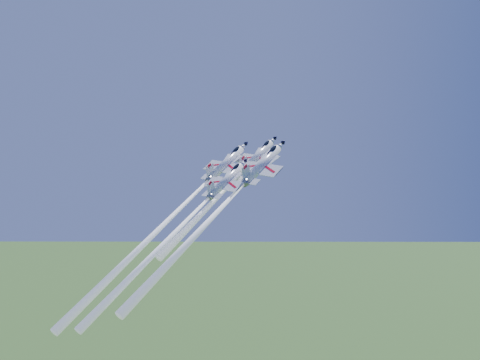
{
  "coord_description": "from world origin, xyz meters",
  "views": [
    {
      "loc": [
        0.55,
        -119.53,
        89.43
      ],
      "look_at": [
        0.0,
        0.0,
        78.05
      ],
      "focal_mm": 40.0,
      "sensor_mm": 36.0,
      "label": 1
    }
  ],
  "objects_px": {
    "jet_left": "(171,217)",
    "jet_right": "(219,211)",
    "jet_slot": "(179,228)",
    "jet_lead": "(227,187)"
  },
  "relations": [
    {
      "from": "jet_right",
      "to": "jet_left",
      "type": "bearing_deg",
      "value": -159.9
    },
    {
      "from": "jet_left",
      "to": "jet_slot",
      "type": "height_order",
      "value": "jet_left"
    },
    {
      "from": "jet_lead",
      "to": "jet_slot",
      "type": "relative_size",
      "value": 0.85
    },
    {
      "from": "jet_lead",
      "to": "jet_left",
      "type": "distance_m",
      "value": 14.18
    },
    {
      "from": "jet_lead",
      "to": "jet_right",
      "type": "distance_m",
      "value": 10.13
    },
    {
      "from": "jet_left",
      "to": "jet_slot",
      "type": "xyz_separation_m",
      "value": [
        2.42,
        -6.47,
        -1.13
      ]
    },
    {
      "from": "jet_left",
      "to": "jet_right",
      "type": "xyz_separation_m",
      "value": [
        10.09,
        -3.37,
        1.93
      ]
    },
    {
      "from": "jet_right",
      "to": "jet_slot",
      "type": "xyz_separation_m",
      "value": [
        -7.67,
        -3.1,
        -3.06
      ]
    },
    {
      "from": "jet_right",
      "to": "jet_slot",
      "type": "height_order",
      "value": "jet_right"
    },
    {
      "from": "jet_left",
      "to": "jet_lead",
      "type": "bearing_deg",
      "value": 65.76
    }
  ]
}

